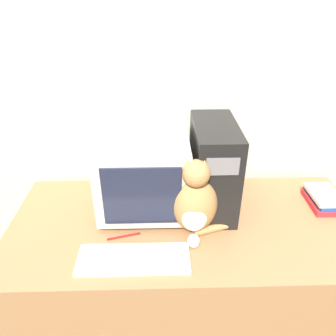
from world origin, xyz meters
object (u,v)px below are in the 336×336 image
object	(u,v)px
pen	(124,236)
keyboard	(134,259)
crt_monitor	(144,172)
cat	(195,201)
book_stack	(324,199)
computer_tower	(213,167)

from	to	relation	value
pen	keyboard	bearing A→B (deg)	-69.40
crt_monitor	cat	distance (m)	0.29
crt_monitor	book_stack	distance (m)	0.89
crt_monitor	computer_tower	size ratio (longest dim) A/B	0.98
cat	pen	distance (m)	0.34
keyboard	cat	xyz separation A→B (m)	(0.25, 0.18, 0.14)
computer_tower	keyboard	distance (m)	0.55
cat	pen	world-z (taller)	cat
cat	book_stack	distance (m)	0.69
pen	crt_monitor	bearing A→B (deg)	69.20
computer_tower	keyboard	xyz separation A→B (m)	(-0.35, -0.36, -0.20)
computer_tower	cat	xyz separation A→B (m)	(-0.10, -0.18, -0.06)
pen	book_stack	bearing A→B (deg)	12.50
crt_monitor	pen	world-z (taller)	crt_monitor
cat	book_stack	bearing A→B (deg)	19.20
computer_tower	keyboard	size ratio (longest dim) A/B	0.95
crt_monitor	computer_tower	world-z (taller)	computer_tower
computer_tower	pen	xyz separation A→B (m)	(-0.41, -0.23, -0.21)
computer_tower	cat	distance (m)	0.22
keyboard	book_stack	size ratio (longest dim) A/B	2.03
cat	book_stack	xyz separation A→B (m)	(0.65, 0.17, -0.12)
crt_monitor	cat	world-z (taller)	crt_monitor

